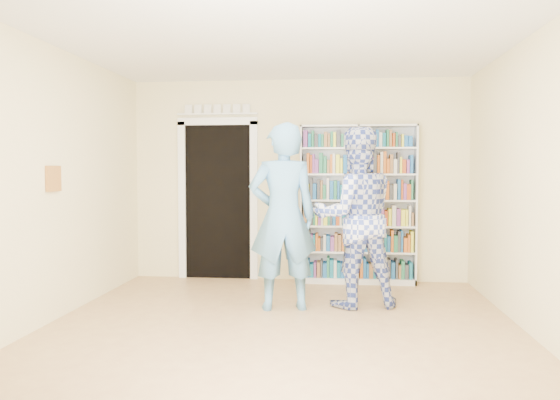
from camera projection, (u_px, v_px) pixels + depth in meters
The scene contains 11 objects.
floor at pixel (279, 333), 4.95m from camera, with size 5.00×5.00×0.00m, color #A87951.
ceiling at pixel (279, 32), 4.81m from camera, with size 5.00×5.00×0.00m, color white.
wall_back at pixel (298, 180), 7.37m from camera, with size 4.50×4.50×0.00m, color #F7E6AA.
wall_left at pixel (41, 184), 5.11m from camera, with size 5.00×5.00×0.00m, color #F7E6AA.
wall_right at pixel (541, 185), 4.65m from camera, with size 5.00×5.00×0.00m, color #F7E6AA.
bookshelf at pixel (358, 204), 7.15m from camera, with size 1.51×0.28×2.07m.
doorway at pixel (218, 193), 7.47m from camera, with size 1.10×0.08×2.43m.
wall_art at pixel (54, 179), 5.31m from camera, with size 0.03×0.25×0.25m, color brown.
man_blue at pixel (283, 217), 5.78m from camera, with size 0.72×0.47×1.98m, color #5996C7.
man_plaid at pixel (355, 217), 5.91m from camera, with size 0.95×0.74×1.95m, color #33459C.
paper_sheet at pixel (365, 225), 5.74m from camera, with size 0.19×0.01×0.27m, color white.
Camera 1 is at (0.51, -4.86, 1.47)m, focal length 35.00 mm.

